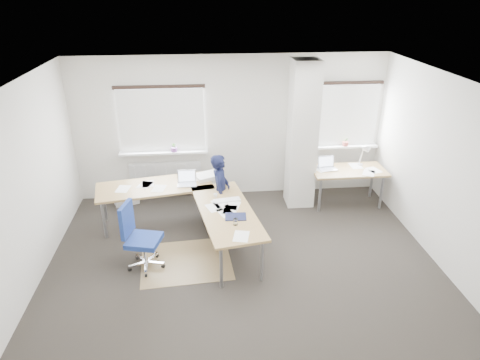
{
  "coord_description": "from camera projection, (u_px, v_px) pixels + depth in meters",
  "views": [
    {
      "loc": [
        -0.57,
        -5.44,
        3.97
      ],
      "look_at": [
        0.04,
        0.9,
        1.02
      ],
      "focal_mm": 32.0,
      "sensor_mm": 36.0,
      "label": 1
    }
  ],
  "objects": [
    {
      "name": "task_chair",
      "position": [
        143.0,
        250.0,
        6.46
      ],
      "size": [
        0.59,
        0.58,
        1.07
      ],
      "rotation": [
        0.0,
        0.0,
        -0.25
      ],
      "color": "navy",
      "rests_on": "ground"
    },
    {
      "name": "floor_mat",
      "position": [
        186.0,
        261.0,
        6.69
      ],
      "size": [
        1.46,
        1.26,
        0.01
      ],
      "primitive_type": "cube",
      "rotation": [
        0.0,
        0.0,
        0.07
      ],
      "color": "olive",
      "rests_on": "ground"
    },
    {
      "name": "ground",
      "position": [
        243.0,
        264.0,
        6.63
      ],
      "size": [
        6.0,
        6.0,
        0.0
      ],
      "primitive_type": "plane",
      "color": "black",
      "rests_on": "ground"
    },
    {
      "name": "desk_side",
      "position": [
        348.0,
        172.0,
        8.16
      ],
      "size": [
        1.4,
        0.71,
        1.22
      ],
      "rotation": [
        0.0,
        0.0,
        0.0
      ],
      "color": "olive",
      "rests_on": "ground"
    },
    {
      "name": "room_shell",
      "position": [
        252.0,
        148.0,
        6.32
      ],
      "size": [
        6.04,
        5.04,
        2.82
      ],
      "color": "beige",
      "rests_on": "ground"
    },
    {
      "name": "person",
      "position": [
        221.0,
        191.0,
        7.41
      ],
      "size": [
        0.4,
        0.54,
        1.36
      ],
      "primitive_type": "imported",
      "rotation": [
        0.0,
        0.0,
        1.41
      ],
      "color": "black",
      "rests_on": "ground"
    },
    {
      "name": "desk_main",
      "position": [
        191.0,
        199.0,
        7.13
      ],
      "size": [
        2.82,
        2.63,
        0.96
      ],
      "rotation": [
        0.0,
        0.0,
        0.17
      ],
      "color": "olive",
      "rests_on": "ground"
    },
    {
      "name": "white_crate",
      "position": [
        126.0,
        196.0,
        8.43
      ],
      "size": [
        0.54,
        0.46,
        0.27
      ],
      "primitive_type": "cube",
      "rotation": [
        0.0,
        0.0,
        0.35
      ],
      "color": "white",
      "rests_on": "ground"
    }
  ]
}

